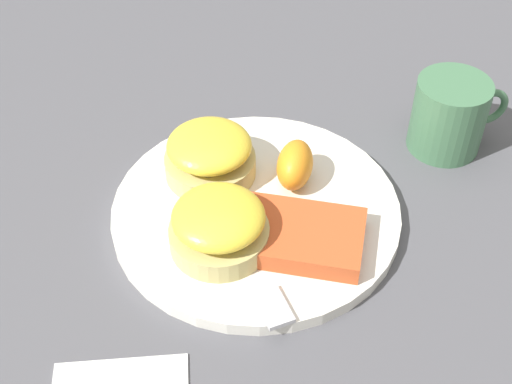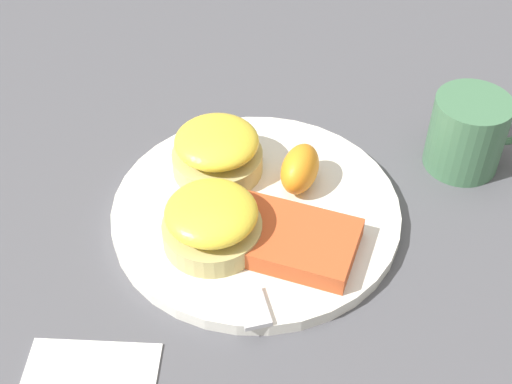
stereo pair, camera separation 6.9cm
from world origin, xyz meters
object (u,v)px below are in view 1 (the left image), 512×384
(sandwich_benedict_right, at_px, (219,226))
(cup, at_px, (450,115))
(sandwich_benedict_left, at_px, (210,155))
(hashbrown_patty, at_px, (300,236))
(fork, at_px, (246,254))
(orange_wedge, at_px, (295,165))

(sandwich_benedict_right, relative_size, cup, 0.87)
(sandwich_benedict_left, xyz_separation_m, sandwich_benedict_right, (-0.01, -0.10, 0.00))
(sandwich_benedict_left, bearing_deg, sandwich_benedict_right, -95.08)
(sandwich_benedict_left, height_order, sandwich_benedict_right, same)
(hashbrown_patty, distance_m, fork, 0.05)
(fork, bearing_deg, hashbrown_patty, 5.12)
(orange_wedge, xyz_separation_m, fork, (-0.07, -0.09, -0.02))
(hashbrown_patty, height_order, orange_wedge, orange_wedge)
(cup, bearing_deg, fork, -153.73)
(sandwich_benedict_left, bearing_deg, hashbrown_patty, -60.33)
(sandwich_benedict_left, distance_m, fork, 0.12)
(sandwich_benedict_left, xyz_separation_m, fork, (0.01, -0.12, -0.02))
(sandwich_benedict_right, xyz_separation_m, hashbrown_patty, (0.07, -0.01, -0.02))
(fork, height_order, cup, cup)
(fork, xyz_separation_m, cup, (0.25, 0.12, 0.02))
(orange_wedge, bearing_deg, sandwich_benedict_right, -142.53)
(hashbrown_patty, bearing_deg, sandwich_benedict_left, 119.67)
(sandwich_benedict_right, relative_size, orange_wedge, 1.55)
(hashbrown_patty, xyz_separation_m, cup, (0.20, 0.12, 0.02))
(orange_wedge, xyz_separation_m, cup, (0.18, 0.04, 0.01))
(cup, bearing_deg, sandwich_benedict_right, -158.96)
(sandwich_benedict_left, relative_size, hashbrown_patty, 0.80)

